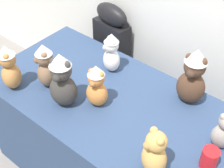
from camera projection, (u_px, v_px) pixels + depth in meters
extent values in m
cube|color=navy|center=(112.00, 141.00, 2.11)|extent=(1.55, 0.79, 0.75)
cube|color=black|center=(112.00, 69.00, 2.59)|extent=(0.29, 0.15, 0.85)
ellipsoid|color=black|center=(112.00, 15.00, 2.26)|extent=(0.29, 0.15, 0.15)
ellipsoid|color=gray|center=(223.00, 136.00, 1.57)|extent=(0.15, 0.14, 0.14)
sphere|color=gray|center=(223.00, 117.00, 1.48)|extent=(0.03, 0.03, 0.03)
ellipsoid|color=#D17F3D|center=(97.00, 94.00, 1.78)|extent=(0.14, 0.13, 0.15)
sphere|color=#D17F3D|center=(96.00, 78.00, 1.71)|extent=(0.09, 0.09, 0.09)
sphere|color=#D17F3D|center=(91.00, 71.00, 1.70)|extent=(0.03, 0.03, 0.03)
sphere|color=#D17F3D|center=(101.00, 75.00, 1.68)|extent=(0.03, 0.03, 0.03)
sphere|color=#A06536|center=(93.00, 84.00, 1.69)|extent=(0.04, 0.04, 0.04)
cone|color=silver|center=(96.00, 70.00, 1.67)|extent=(0.10, 0.10, 0.06)
ellipsoid|color=#7F6047|center=(47.00, 74.00, 1.91)|extent=(0.17, 0.16, 0.16)
sphere|color=#7F6047|center=(44.00, 58.00, 1.83)|extent=(0.10, 0.10, 0.10)
sphere|color=#7F6047|center=(43.00, 49.00, 1.82)|extent=(0.04, 0.04, 0.04)
sphere|color=#7F6047|center=(44.00, 55.00, 1.78)|extent=(0.04, 0.04, 0.04)
sphere|color=brown|center=(37.00, 60.00, 1.82)|extent=(0.04, 0.04, 0.04)
cone|color=silver|center=(43.00, 49.00, 1.79)|extent=(0.10, 0.10, 0.06)
ellipsoid|color=tan|center=(154.00, 158.00, 1.46)|extent=(0.17, 0.16, 0.16)
sphere|color=tan|center=(156.00, 141.00, 1.38)|extent=(0.10, 0.10, 0.10)
sphere|color=tan|center=(154.00, 131.00, 1.38)|extent=(0.04, 0.04, 0.04)
sphere|color=tan|center=(160.00, 141.00, 1.33)|extent=(0.04, 0.04, 0.04)
sphere|color=olive|center=(147.00, 145.00, 1.37)|extent=(0.04, 0.04, 0.04)
ellipsoid|color=#4C3323|center=(190.00, 87.00, 1.79)|extent=(0.17, 0.15, 0.20)
sphere|color=#4C3323|center=(195.00, 67.00, 1.69)|extent=(0.12, 0.12, 0.12)
sphere|color=#4C3323|center=(190.00, 57.00, 1.68)|extent=(0.04, 0.04, 0.04)
sphere|color=#4C3323|center=(203.00, 62.00, 1.65)|extent=(0.04, 0.04, 0.04)
sphere|color=#412E23|center=(191.00, 73.00, 1.67)|extent=(0.05, 0.05, 0.05)
cone|color=silver|center=(197.00, 56.00, 1.65)|extent=(0.12, 0.12, 0.08)
ellipsoid|color=white|center=(111.00, 60.00, 2.02)|extent=(0.16, 0.15, 0.15)
sphere|color=white|center=(111.00, 45.00, 1.94)|extent=(0.09, 0.09, 0.09)
sphere|color=white|center=(110.00, 38.00, 1.94)|extent=(0.03, 0.03, 0.03)
sphere|color=white|center=(113.00, 43.00, 1.90)|extent=(0.03, 0.03, 0.03)
sphere|color=#B4B3AF|center=(106.00, 48.00, 1.94)|extent=(0.04, 0.04, 0.04)
cone|color=silver|center=(111.00, 38.00, 1.91)|extent=(0.09, 0.09, 0.06)
ellipsoid|color=#383533|center=(64.00, 91.00, 1.77)|extent=(0.19, 0.18, 0.19)
sphere|color=#383533|center=(61.00, 70.00, 1.68)|extent=(0.11, 0.11, 0.11)
sphere|color=#383533|center=(54.00, 62.00, 1.66)|extent=(0.04, 0.04, 0.04)
sphere|color=#383533|center=(66.00, 65.00, 1.64)|extent=(0.04, 0.04, 0.04)
sphere|color=#32302E|center=(57.00, 78.00, 1.65)|extent=(0.05, 0.05, 0.05)
cone|color=silver|center=(60.00, 60.00, 1.63)|extent=(0.12, 0.12, 0.07)
ellipsoid|color=#B27A42|center=(12.00, 76.00, 1.89)|extent=(0.17, 0.17, 0.16)
sphere|color=#B27A42|center=(7.00, 59.00, 1.81)|extent=(0.10, 0.10, 0.10)
sphere|color=#B27A42|center=(5.00, 50.00, 1.81)|extent=(0.04, 0.04, 0.04)
sphere|color=#B27A42|center=(6.00, 57.00, 1.76)|extent=(0.04, 0.04, 0.04)
sphere|color=olive|center=(0.00, 62.00, 1.81)|extent=(0.04, 0.04, 0.04)
cone|color=silver|center=(5.00, 50.00, 1.77)|extent=(0.10, 0.10, 0.06)
cylinder|color=red|center=(209.00, 158.00, 1.49)|extent=(0.08, 0.08, 0.11)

